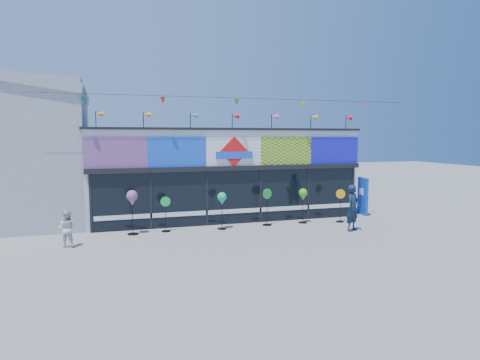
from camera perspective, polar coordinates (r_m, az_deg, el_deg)
name	(u,v)px	position (r m, az deg, el deg)	size (l,w,h in m)	color
ground	(262,242)	(15.31, 2.92, -8.29)	(80.00, 80.00, 0.00)	gray
kite_shop	(219,172)	(20.59, -2.85, 1.11)	(16.00, 5.70, 5.31)	silver
blue_sign	(363,196)	(21.27, 16.05, -2.07)	(0.25, 0.90, 1.78)	#0C41BD
spinner_0	(132,199)	(16.75, -14.18, -2.47)	(0.43, 0.43, 1.71)	black
spinner_1	(166,213)	(17.08, -9.88, -4.37)	(0.39, 0.35, 1.39)	black
spinner_2	(222,200)	(17.22, -2.42, -2.64)	(0.38, 0.38, 1.50)	black
spinner_3	(267,206)	(18.05, 3.65, -3.47)	(0.43, 0.40, 1.56)	black
spinner_4	(303,195)	(18.62, 8.40, -2.04)	(0.38, 0.38, 1.51)	black
spinner_5	(340,205)	(19.20, 13.23, -3.23)	(0.40, 0.37, 1.44)	black
adult_man	(353,208)	(17.50, 14.82, -3.62)	(0.67, 0.44, 1.84)	#122038
child	(67,229)	(15.65, -22.05, -6.03)	(0.61, 0.35, 1.26)	silver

